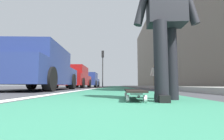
{
  "coord_description": "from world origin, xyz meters",
  "views": [
    {
      "loc": [
        -0.75,
        0.01,
        0.16
      ],
      "look_at": [
        10.56,
        0.27,
        1.21
      ],
      "focal_mm": 26.78,
      "sensor_mm": 36.0,
      "label": 1
    }
  ],
  "objects": [
    {
      "name": "sidewalk_curb",
      "position": [
        18.0,
        -3.39,
        0.06
      ],
      "size": [
        52.0,
        3.2,
        0.13
      ],
      "primitive_type": "cube",
      "color": "#9E9B93",
      "rests_on": "ground"
    },
    {
      "name": "building_facade",
      "position": [
        22.0,
        -6.22,
        6.14
      ],
      "size": [
        40.0,
        1.2,
        12.28
      ],
      "primitive_type": "cube",
      "color": "gray",
      "rests_on": "ground"
    },
    {
      "name": "bike_lane_paint",
      "position": [
        24.0,
        0.0,
        0.0
      ],
      "size": [
        56.0,
        2.06,
        0.0
      ],
      "primitive_type": "cube",
      "color": "#2D7256",
      "rests_on": "ground"
    },
    {
      "name": "parked_car_near",
      "position": [
        4.98,
        2.7,
        0.72
      ],
      "size": [
        4.64,
        2.13,
        1.49
      ],
      "color": "navy",
      "rests_on": "ground"
    },
    {
      "name": "traffic_light",
      "position": [
        19.19,
        1.58,
        3.01
      ],
      "size": [
        0.33,
        0.28,
        4.36
      ],
      "color": "#2D2D2D",
      "rests_on": "ground"
    },
    {
      "name": "skater_person",
      "position": [
        1.04,
        -0.54,
        0.94
      ],
      "size": [
        0.46,
        0.72,
        1.64
      ],
      "color": "black",
      "rests_on": "ground"
    },
    {
      "name": "parked_car_mid",
      "position": [
        10.71,
        2.88,
        0.7
      ],
      "size": [
        4.39,
        1.89,
        1.47
      ],
      "color": "maroon",
      "rests_on": "ground"
    },
    {
      "name": "ground_plane",
      "position": [
        10.0,
        0.0,
        0.0
      ],
      "size": [
        80.0,
        80.0,
        0.0
      ],
      "primitive_type": "plane",
      "color": "#38383D"
    },
    {
      "name": "pedestrian_distant",
      "position": [
        11.18,
        -2.8,
        0.95
      ],
      "size": [
        0.47,
        0.72,
        1.66
      ],
      "color": "brown",
      "rests_on": "ground"
    },
    {
      "name": "parked_car_far",
      "position": [
        16.83,
        2.88,
        0.72
      ],
      "size": [
        4.37,
        2.01,
        1.48
      ],
      "color": "navy",
      "rests_on": "ground"
    },
    {
      "name": "skateboard",
      "position": [
        1.19,
        -0.19,
        0.09
      ],
      "size": [
        0.85,
        0.23,
        0.11
      ],
      "color": "white",
      "rests_on": "ground"
    },
    {
      "name": "lane_stripe_white",
      "position": [
        20.0,
        1.18,
        0.0
      ],
      "size": [
        52.0,
        0.16,
        0.01
      ],
      "primitive_type": "cube",
      "color": "silver",
      "rests_on": "ground"
    }
  ]
}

